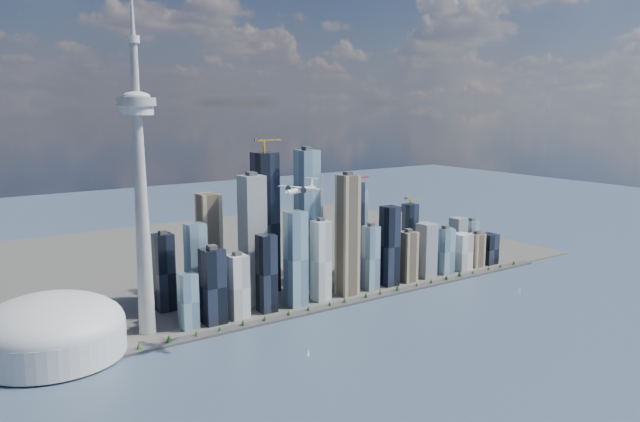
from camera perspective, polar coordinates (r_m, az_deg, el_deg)
ground at (r=920.04m, az=10.02°, el=-12.89°), size 4000.00×4000.00×0.00m
seawall at (r=1098.22m, az=0.71°, el=-8.80°), size 1100.00×22.00×4.00m
land at (r=1473.53m, az=-9.52°, el=-4.10°), size 1400.00×900.00×3.00m
shoreline_trees at (r=1096.07m, az=0.72°, el=-8.47°), size 960.53×7.20×8.80m
skyscraper_cluster at (r=1175.71m, az=0.64°, el=-3.10°), size 736.00×142.00×287.45m
needle_tower at (r=963.92m, az=-16.10°, el=2.47°), size 56.00×56.00×550.50m
dome_stadium at (r=964.49m, az=-23.35°, el=-9.98°), size 200.00×200.00×86.00m
airplane at (r=874.50m, az=-1.81°, el=1.99°), size 72.64×65.09×18.39m
sailboat_west at (r=905.01m, az=-1.09°, el=-12.91°), size 7.07×3.86×9.93m
sailboat_east at (r=1244.46m, az=17.77°, el=-6.96°), size 7.62×4.16×10.70m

